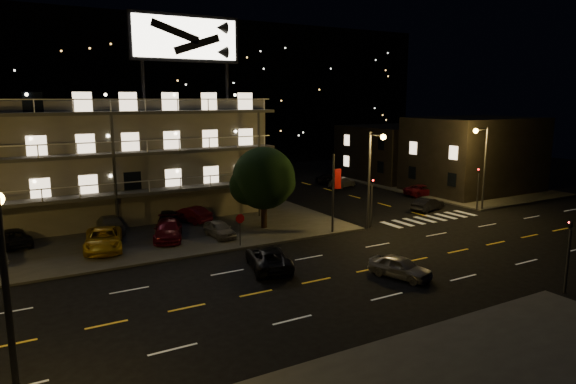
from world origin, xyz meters
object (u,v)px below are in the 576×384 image
lot_car_2 (103,239)px  road_car_west (268,258)px  road_car_east (400,267)px  lot_car_7 (109,224)px  lot_car_4 (220,229)px  side_car_0 (428,204)px  tree (263,180)px

lot_car_2 → road_car_west: (8.37, -9.02, -0.19)m
road_car_east → lot_car_7: bearing=105.8°
lot_car_2 → lot_car_4: lot_car_2 is taller
lot_car_7 → side_car_0: bearing=171.3°
side_car_0 → road_car_east: 19.74m
lot_car_7 → lot_car_4: bearing=146.1°
lot_car_2 → lot_car_4: bearing=6.2°
lot_car_4 → side_car_0: 21.14m
lot_car_4 → tree: bearing=9.2°
road_car_east → road_car_west: bearing=119.6°
lot_car_2 → side_car_0: lot_car_2 is taller
road_car_west → side_car_0: bearing=-145.3°
lot_car_2 → lot_car_7: bearing=86.5°
lot_car_2 → side_car_0: size_ratio=1.37×
tree → road_car_west: (-4.29, -9.00, -3.42)m
tree → lot_car_4: (-4.24, -0.88, -3.36)m
lot_car_2 → road_car_west: 12.31m
side_car_0 → road_car_east: bearing=116.7°
lot_car_4 → lot_car_7: bearing=139.6°
lot_car_7 → road_car_west: bearing=121.3°
lot_car_2 → lot_car_4: (8.42, -0.90, -0.13)m
lot_car_2 → side_car_0: 29.59m
side_car_0 → road_car_east: size_ratio=1.01×
tree → road_car_east: bearing=-82.8°
side_car_0 → road_car_east: road_car_east is taller
side_car_0 → lot_car_7: bearing=63.8°
side_car_0 → road_car_west: size_ratio=0.78×
road_car_west → lot_car_2: bearing=-31.5°
tree → road_car_east: tree is taller
lot_car_4 → lot_car_7: size_ratio=0.74×
lot_car_4 → road_car_east: (6.07, -13.56, -0.10)m
lot_car_7 → road_car_west: size_ratio=0.96×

